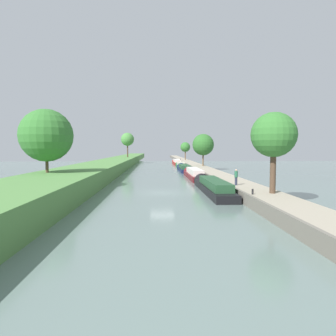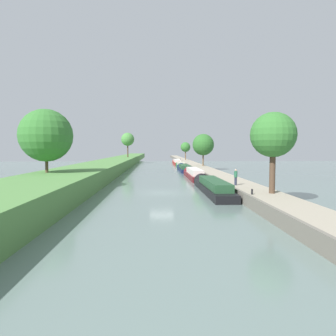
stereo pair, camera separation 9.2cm
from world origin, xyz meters
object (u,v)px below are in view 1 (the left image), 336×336
(mooring_bollard_near, at_px, (253,192))
(mooring_bollard_far, at_px, (181,159))
(narrowboat_navy, at_px, (184,168))
(narrowboat_red, at_px, (177,162))
(narrowboat_maroon, at_px, (194,174))
(person_walking, at_px, (236,177))
(narrowboat_green, at_px, (180,165))
(narrowboat_black, at_px, (212,186))

(mooring_bollard_near, height_order, mooring_bollard_far, same)
(narrowboat_navy, bearing_deg, narrowboat_red, 89.38)
(narrowboat_maroon, height_order, person_walking, person_walking)
(narrowboat_green, distance_m, narrowboat_red, 13.83)
(person_walking, bearing_deg, narrowboat_red, 91.94)
(narrowboat_green, height_order, mooring_bollard_near, mooring_bollard_near)
(narrowboat_black, height_order, narrowboat_green, narrowboat_black)
(narrowboat_black, height_order, mooring_bollard_far, narrowboat_black)
(narrowboat_navy, relative_size, narrowboat_green, 1.25)
(person_walking, relative_size, mooring_bollard_far, 3.69)
(narrowboat_navy, bearing_deg, narrowboat_black, -89.59)
(narrowboat_black, distance_m, narrowboat_green, 44.25)
(narrowboat_red, bearing_deg, person_walking, -88.06)
(person_walking, height_order, mooring_bollard_far, person_walking)
(narrowboat_black, relative_size, narrowboat_red, 0.98)
(mooring_bollard_far, bearing_deg, mooring_bollard_near, -90.00)
(narrowboat_black, relative_size, mooring_bollard_near, 34.06)
(narrowboat_maroon, distance_m, narrowboat_green, 28.61)
(person_walking, xyz_separation_m, mooring_bollard_near, (-0.29, -6.25, -0.65))
(narrowboat_navy, distance_m, mooring_bollard_far, 33.44)
(mooring_bollard_far, bearing_deg, narrowboat_maroon, -92.19)
(narrowboat_navy, xyz_separation_m, mooring_bollard_far, (2.03, 33.37, 0.66))
(narrowboat_red, distance_m, person_walking, 60.28)
(person_walking, bearing_deg, narrowboat_black, 134.24)
(narrowboat_black, height_order, narrowboat_maroon, narrowboat_maroon)
(narrowboat_navy, xyz_separation_m, narrowboat_green, (0.33, 12.80, -0.03))
(narrowboat_green, relative_size, mooring_bollard_far, 25.15)
(narrowboat_green, height_order, person_walking, person_walking)
(narrowboat_green, distance_m, mooring_bollard_far, 20.65)
(narrowboat_red, relative_size, mooring_bollard_near, 34.75)
(narrowboat_maroon, height_order, mooring_bollard_far, narrowboat_maroon)
(narrowboat_green, distance_m, mooring_bollard_near, 52.69)
(narrowboat_maroon, xyz_separation_m, mooring_bollard_near, (1.88, -24.05, 0.56))
(narrowboat_green, distance_m, person_walking, 46.47)
(narrowboat_maroon, distance_m, mooring_bollard_near, 24.13)
(mooring_bollard_far, bearing_deg, narrowboat_navy, -93.49)
(narrowboat_maroon, bearing_deg, mooring_bollard_near, -85.53)
(narrowboat_maroon, relative_size, narrowboat_navy, 1.03)
(narrowboat_black, xyz_separation_m, mooring_bollard_near, (1.81, -8.41, 0.60))
(narrowboat_navy, bearing_deg, narrowboat_green, 88.53)
(narrowboat_maroon, bearing_deg, narrowboat_green, 89.65)
(narrowboat_navy, xyz_separation_m, mooring_bollard_near, (2.03, -39.85, 0.66))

